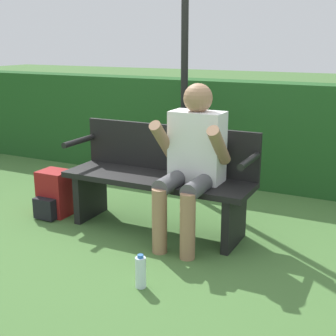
# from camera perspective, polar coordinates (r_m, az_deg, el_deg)

# --- Properties ---
(ground_plane) EXTENTS (40.00, 40.00, 0.00)m
(ground_plane) POSITION_cam_1_polar(r_m,az_deg,el_deg) (3.89, -1.33, -7.51)
(ground_plane) COLOR #426B33
(hedge_back) EXTENTS (12.00, 0.36, 1.10)m
(hedge_back) POSITION_cam_1_polar(r_m,az_deg,el_deg) (5.11, 6.89, 4.40)
(hedge_back) COLOR #1E4C1E
(hedge_back) RESTS_ON ground
(park_bench) EXTENTS (1.56, 0.46, 0.84)m
(park_bench) POSITION_cam_1_polar(r_m,az_deg,el_deg) (3.79, -0.95, -1.10)
(park_bench) COLOR black
(park_bench) RESTS_ON ground
(person_seated) EXTENTS (0.54, 0.58, 1.20)m
(person_seated) POSITION_cam_1_polar(r_m,az_deg,el_deg) (3.50, 2.96, 1.47)
(person_seated) COLOR silver
(person_seated) RESTS_ON ground
(backpack) EXTENTS (0.27, 0.30, 0.40)m
(backpack) POSITION_cam_1_polar(r_m,az_deg,el_deg) (4.26, -13.69, -3.15)
(backpack) COLOR maroon
(backpack) RESTS_ON ground
(water_bottle) EXTENTS (0.07, 0.07, 0.22)m
(water_bottle) POSITION_cam_1_polar(r_m,az_deg,el_deg) (3.01, -3.35, -12.54)
(water_bottle) COLOR silver
(water_bottle) RESTS_ON ground
(signpost) EXTENTS (0.43, 0.09, 2.54)m
(signpost) POSITION_cam_1_polar(r_m,az_deg,el_deg) (4.59, 2.01, 14.56)
(signpost) COLOR black
(signpost) RESTS_ON ground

